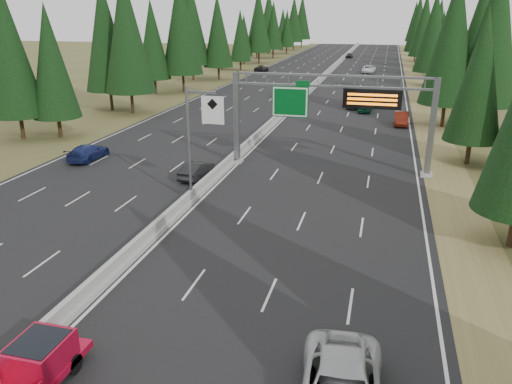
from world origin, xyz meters
TOP-DOWN VIEW (x-y plane):
  - road at (0.00, 80.00)m, footprint 32.00×260.00m
  - shoulder_right at (17.80, 80.00)m, footprint 3.60×260.00m
  - shoulder_left at (-17.80, 80.00)m, footprint 3.60×260.00m
  - median_barrier at (0.00, 80.00)m, footprint 0.70×260.00m
  - sign_gantry at (8.92, 34.88)m, footprint 16.75×0.98m
  - hov_sign_pole at (0.58, 24.97)m, footprint 2.80×0.50m
  - tree_row_right at (21.88, 65.57)m, footprint 12.26×240.44m
  - tree_row_left at (-21.78, 75.19)m, footprint 11.86×240.12m
  - red_pickup at (1.50, 6.42)m, footprint 1.86×5.22m
  - car_ahead_green at (9.96, 61.98)m, footprint 1.72×4.19m
  - car_ahead_dkred at (14.50, 54.57)m, footprint 1.63×4.57m
  - car_ahead_dkgrey at (8.26, 64.66)m, footprint 2.25×4.99m
  - car_ahead_white at (8.50, 107.52)m, footprint 2.79×5.67m
  - car_ahead_far at (1.50, 144.46)m, footprint 1.87×4.11m
  - car_onc_near at (-1.50, 30.02)m, footprint 1.78×4.20m
  - car_onc_blue at (-12.77, 32.56)m, footprint 1.95×4.78m
  - car_onc_white at (-3.14, 70.66)m, footprint 1.73×4.11m
  - car_onc_far at (-14.50, 104.00)m, footprint 2.38×5.13m

SIDE VIEW (x-z plane):
  - shoulder_right at x=17.80m, z-range 0.00..0.06m
  - shoulder_left at x=-17.80m, z-range 0.00..0.06m
  - road at x=0.00m, z-range 0.00..0.08m
  - median_barrier at x=0.00m, z-range -0.01..0.84m
  - car_onc_near at x=-1.50m, z-range 0.08..1.43m
  - car_ahead_far at x=1.50m, z-range 0.08..1.45m
  - car_onc_white at x=-3.14m, z-range 0.08..1.47m
  - car_onc_blue at x=-12.77m, z-range 0.08..1.47m
  - car_ahead_dkgrey at x=8.26m, z-range 0.08..1.50m
  - car_ahead_green at x=9.96m, z-range 0.08..1.50m
  - car_onc_far at x=-14.50m, z-range 0.08..1.50m
  - car_ahead_dkred at x=14.50m, z-range 0.08..1.58m
  - car_ahead_white at x=8.50m, z-range 0.08..1.63m
  - red_pickup at x=1.50m, z-range 0.17..1.87m
  - hov_sign_pole at x=0.58m, z-range 0.72..8.72m
  - sign_gantry at x=8.92m, z-range 1.37..9.17m
  - tree_row_right at x=21.88m, z-range -0.13..18.86m
  - tree_row_left at x=-21.78m, z-range -0.05..18.88m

